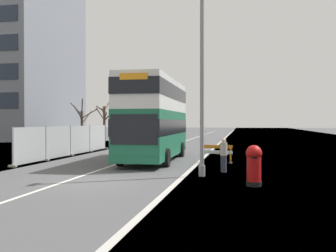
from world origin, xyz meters
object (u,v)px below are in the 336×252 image
double_decker_bus (155,118)px  lamppost_foreground (202,78)px  red_pillar_postbox (254,164)px  car_receding_mid (161,133)px  pedestrian_at_kerb (224,155)px  car_oncoming_near (144,135)px  roadworks_barrier (216,152)px

double_decker_bus → lamppost_foreground: size_ratio=1.12×
lamppost_foreground → red_pillar_postbox: 4.65m
double_decker_bus → red_pillar_postbox: 10.26m
car_receding_mid → pedestrian_at_kerb: 28.68m
double_decker_bus → car_receding_mid: (-4.58, 22.61, -1.59)m
car_receding_mid → red_pillar_postbox: bearing=-71.4°
double_decker_bus → car_oncoming_near: size_ratio=2.31×
red_pillar_postbox → car_oncoming_near: (-10.68, 23.81, 0.16)m
roadworks_barrier → lamppost_foreground: bearing=-92.6°
car_receding_mid → lamppost_foreground: bearing=-74.1°
lamppost_foreground → red_pillar_postbox: lamppost_foreground is taller
red_pillar_postbox → car_oncoming_near: bearing=114.2°
double_decker_bus → car_receding_mid: double_decker_bus is taller
lamppost_foreground → car_oncoming_near: lamppost_foreground is taller
double_decker_bus → red_pillar_postbox: (5.80, -8.27, -1.82)m
red_pillar_postbox → roadworks_barrier: size_ratio=0.82×
lamppost_foreground → roadworks_barrier: lamppost_foreground is taller
car_receding_mid → roadworks_barrier: bearing=-70.1°
red_pillar_postbox → pedestrian_at_kerb: size_ratio=0.94×
roadworks_barrier → red_pillar_postbox: bearing=-75.6°
lamppost_foreground → pedestrian_at_kerb: (0.88, 1.58, -3.55)m
lamppost_foreground → roadworks_barrier: (0.25, 5.50, -3.70)m
double_decker_bus → car_oncoming_near: 16.37m
double_decker_bus → roadworks_barrier: 4.39m
double_decker_bus → red_pillar_postbox: size_ratio=6.66×
double_decker_bus → roadworks_barrier: bearing=-9.9°
roadworks_barrier → car_oncoming_near: 18.42m
lamppost_foreground → red_pillar_postbox: bearing=-43.7°
roadworks_barrier → car_receding_mid: (-8.44, 23.29, 0.40)m
pedestrian_at_kerb → double_decker_bus: bearing=134.3°
red_pillar_postbox → car_receding_mid: bearing=108.6°
car_receding_mid → car_oncoming_near: bearing=-92.4°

